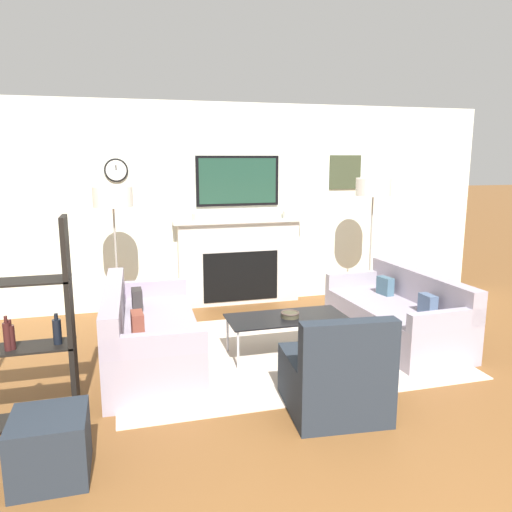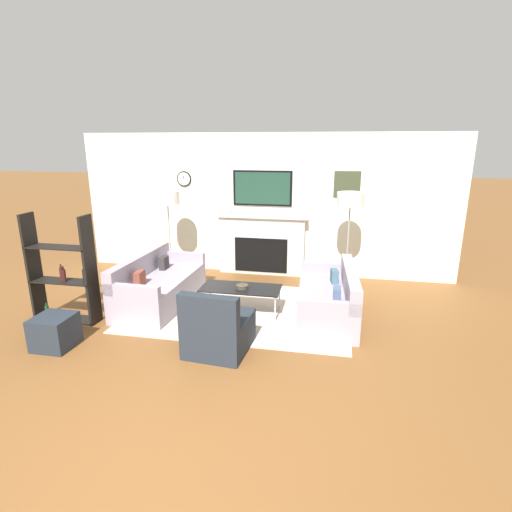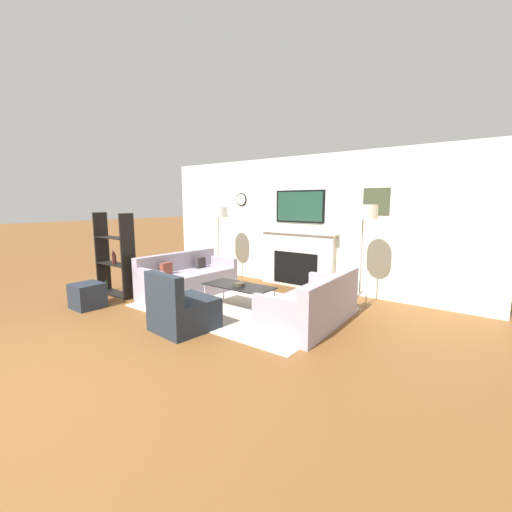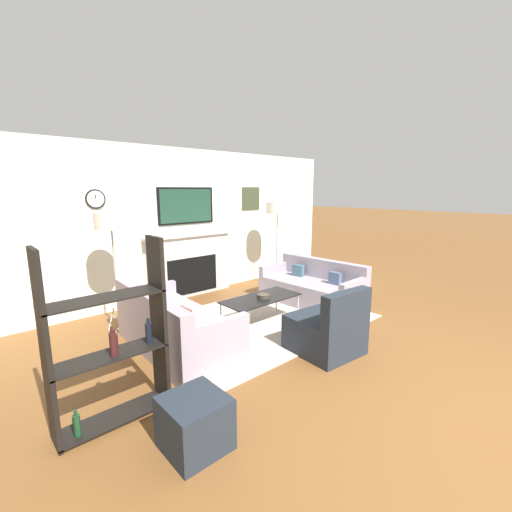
% 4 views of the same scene
% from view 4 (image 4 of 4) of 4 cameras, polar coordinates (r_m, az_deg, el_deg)
% --- Properties ---
extents(fireplace_wall, '(7.29, 0.28, 2.70)m').
position_cam_4_polar(fireplace_wall, '(6.50, -11.50, 4.12)').
color(fireplace_wall, silver).
rests_on(fireplace_wall, ground_plane).
extents(area_rug, '(3.32, 2.30, 0.01)m').
position_cam_4_polar(area_rug, '(5.27, -0.10, -10.91)').
color(area_rug, beige).
rests_on(area_rug, ground_plane).
extents(couch_left, '(0.90, 1.88, 0.79)m').
position_cam_4_polar(couch_left, '(4.45, -13.52, -11.57)').
color(couch_left, '#9E93A2').
rests_on(couch_left, ground_plane).
extents(couch_right, '(0.90, 1.82, 0.75)m').
position_cam_4_polar(couch_right, '(6.12, 9.45, -5.30)').
color(couch_right, '#9E93A2').
rests_on(couch_right, ground_plane).
extents(armchair, '(0.79, 0.84, 0.84)m').
position_cam_4_polar(armchair, '(4.37, 11.78, -12.06)').
color(armchair, '#232B34').
rests_on(armchair, ground_plane).
extents(coffee_table, '(1.21, 0.55, 0.40)m').
position_cam_4_polar(coffee_table, '(5.09, 0.81, -7.21)').
color(coffee_table, black).
rests_on(coffee_table, ground_plane).
extents(decorative_bowl, '(0.19, 0.19, 0.06)m').
position_cam_4_polar(decorative_bowl, '(5.08, 1.24, -6.61)').
color(decorative_bowl, '#45402D').
rests_on(decorative_bowl, coffee_table).
extents(floor_lamp_left, '(0.44, 0.44, 1.68)m').
position_cam_4_polar(floor_lamp_left, '(5.10, -23.03, 5.21)').
color(floor_lamp_left, '#9E998E').
rests_on(floor_lamp_left, ground_plane).
extents(floor_lamp_right, '(0.45, 0.45, 1.74)m').
position_cam_4_polar(floor_lamp_right, '(6.85, 3.56, 7.82)').
color(floor_lamp_right, '#9E998E').
rests_on(floor_lamp_right, ground_plane).
extents(shelf_unit, '(0.94, 0.28, 1.57)m').
position_cam_4_polar(shelf_unit, '(3.18, -23.30, -13.11)').
color(shelf_unit, black).
rests_on(shelf_unit, ground_plane).
extents(ottoman, '(0.46, 0.46, 0.42)m').
position_cam_4_polar(ottoman, '(2.96, -10.16, -25.69)').
color(ottoman, '#232B34').
rests_on(ottoman, ground_plane).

